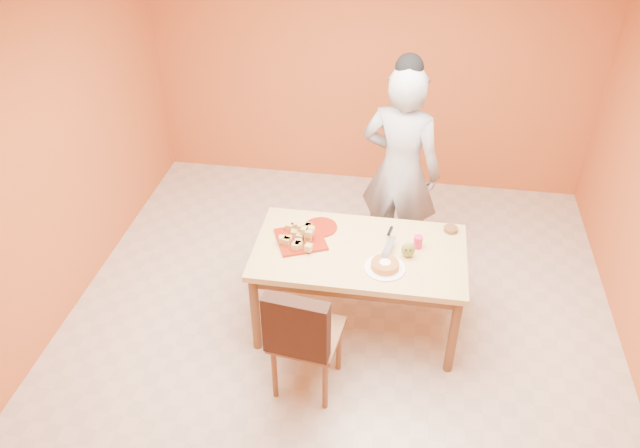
% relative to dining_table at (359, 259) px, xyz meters
% --- Properties ---
extents(floor, '(5.00, 5.00, 0.00)m').
position_rel_dining_table_xyz_m(floor, '(-0.14, -0.21, -0.67)').
color(floor, beige).
rests_on(floor, ground).
extents(wall_back, '(4.50, 0.00, 4.50)m').
position_rel_dining_table_xyz_m(wall_back, '(-0.14, 2.29, 0.68)').
color(wall_back, '#C95C2E').
rests_on(wall_back, floor).
extents(wall_left, '(0.00, 5.00, 5.00)m').
position_rel_dining_table_xyz_m(wall_left, '(-2.39, -0.21, 0.68)').
color(wall_left, '#C95C2E').
rests_on(wall_left, floor).
extents(dining_table, '(1.60, 0.90, 0.76)m').
position_rel_dining_table_xyz_m(dining_table, '(0.00, 0.00, 0.00)').
color(dining_table, '#D1BC6D').
rests_on(dining_table, floor).
extents(dining_chair, '(0.52, 0.59, 1.01)m').
position_rel_dining_table_xyz_m(dining_chair, '(-0.29, -0.70, -0.14)').
color(dining_chair, brown).
rests_on(dining_chair, floor).
extents(pastry_pile, '(0.32, 0.32, 0.10)m').
position_rel_dining_table_xyz_m(pastry_pile, '(-0.46, 0.04, 0.17)').
color(pastry_pile, tan).
rests_on(pastry_pile, pastry_platter).
extents(person, '(0.79, 0.62, 1.90)m').
position_rel_dining_table_xyz_m(person, '(0.24, 0.88, 0.28)').
color(person, '#9B9B9E').
rests_on(person, floor).
extents(pastry_platter, '(0.47, 0.47, 0.02)m').
position_rel_dining_table_xyz_m(pastry_platter, '(-0.46, 0.04, 0.10)').
color(pastry_platter, maroon).
rests_on(pastry_platter, dining_table).
extents(red_dinner_plate, '(0.31, 0.31, 0.02)m').
position_rel_dining_table_xyz_m(red_dinner_plate, '(-0.33, 0.23, 0.10)').
color(red_dinner_plate, maroon).
rests_on(red_dinner_plate, dining_table).
extents(white_cake_plate, '(0.34, 0.34, 0.01)m').
position_rel_dining_table_xyz_m(white_cake_plate, '(0.20, -0.19, 0.10)').
color(white_cake_plate, white).
rests_on(white_cake_plate, dining_table).
extents(sponge_cake, '(0.25, 0.25, 0.05)m').
position_rel_dining_table_xyz_m(sponge_cake, '(0.20, -0.19, 0.13)').
color(sponge_cake, gold).
rests_on(sponge_cake, white_cake_plate).
extents(cake_server, '(0.10, 0.27, 0.01)m').
position_rel_dining_table_xyz_m(cake_server, '(0.21, -0.01, 0.16)').
color(cake_server, silver).
rests_on(cake_server, sponge_cake).
extents(egg_ornament, '(0.12, 0.11, 0.13)m').
position_rel_dining_table_xyz_m(egg_ornament, '(0.36, -0.02, 0.16)').
color(egg_ornament, olive).
rests_on(egg_ornament, dining_table).
extents(magenta_glass, '(0.09, 0.09, 0.10)m').
position_rel_dining_table_xyz_m(magenta_glass, '(0.43, 0.10, 0.14)').
color(magenta_glass, '#D01F4F').
rests_on(magenta_glass, dining_table).
extents(checker_tin, '(0.12, 0.12, 0.03)m').
position_rel_dining_table_xyz_m(checker_tin, '(0.68, 0.35, 0.11)').
color(checker_tin, '#3D1C10').
rests_on(checker_tin, dining_table).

